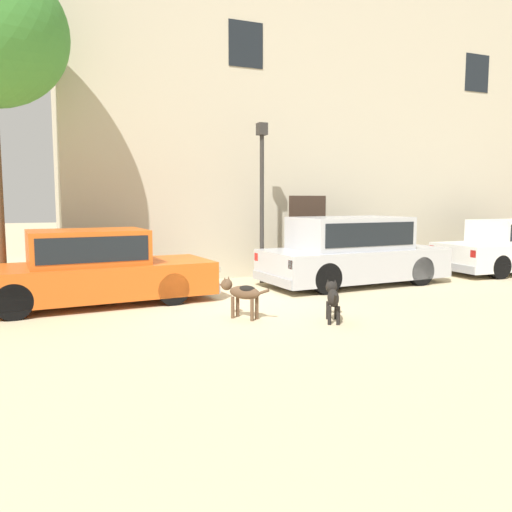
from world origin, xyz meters
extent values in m
plane|color=#CCB78E|center=(0.00, 0.00, 0.00)|extent=(80.00, 80.00, 0.00)
cube|color=#D15619|center=(-2.57, 1.16, 0.46)|extent=(4.66, 2.04, 0.63)
cube|color=#D15619|center=(-2.62, 1.16, 1.10)|extent=(2.20, 1.62, 0.65)
cube|color=black|center=(-2.62, 1.16, 1.11)|extent=(2.03, 1.64, 0.45)
cube|color=#999BA0|center=(-0.32, 1.32, 0.26)|extent=(0.24, 1.68, 0.20)
sphere|color=silver|center=(-0.34, 2.00, 0.61)|extent=(0.20, 0.20, 0.20)
sphere|color=silver|center=(-0.24, 0.65, 0.61)|extent=(0.20, 0.20, 0.20)
cylinder|color=black|center=(-1.27, 2.01, 0.31)|extent=(0.63, 0.24, 0.62)
cylinder|color=black|center=(-1.16, 0.50, 0.31)|extent=(0.63, 0.24, 0.62)
cylinder|color=black|center=(-3.99, 1.81, 0.31)|extent=(0.63, 0.24, 0.62)
cylinder|color=black|center=(-3.88, 0.30, 0.31)|extent=(0.63, 0.24, 0.62)
cube|color=#B2B5BA|center=(3.36, 1.26, 0.50)|extent=(4.45, 2.09, 0.70)
cube|color=#B2B5BA|center=(3.23, 1.25, 1.22)|extent=(2.70, 1.73, 0.74)
cube|color=black|center=(3.23, 1.25, 1.23)|extent=(2.49, 1.74, 0.52)
cube|color=#999BA0|center=(5.51, 1.38, 0.26)|extent=(0.23, 1.80, 0.20)
cube|color=#999BA0|center=(1.21, 1.13, 0.26)|extent=(0.23, 1.80, 0.20)
sphere|color=silver|center=(5.50, 2.12, 0.66)|extent=(0.20, 0.20, 0.20)
sphere|color=silver|center=(5.58, 0.65, 0.66)|extent=(0.20, 0.20, 0.20)
cube|color=red|center=(1.16, 1.93, 0.67)|extent=(0.05, 0.18, 0.18)
cube|color=red|center=(1.26, 0.33, 0.67)|extent=(0.05, 0.18, 0.18)
cylinder|color=black|center=(4.61, 2.15, 0.34)|extent=(0.69, 0.24, 0.67)
cylinder|color=black|center=(4.71, 0.52, 0.34)|extent=(0.69, 0.24, 0.67)
cylinder|color=black|center=(2.01, 2.00, 0.34)|extent=(0.69, 0.24, 0.67)
cylinder|color=black|center=(2.11, 0.36, 0.34)|extent=(0.69, 0.24, 0.67)
cube|color=#999BA0|center=(6.38, 1.31, 0.26)|extent=(0.14, 1.69, 0.20)
cube|color=red|center=(6.39, 2.05, 0.67)|extent=(0.04, 0.18, 0.18)
cube|color=red|center=(6.37, 0.57, 0.67)|extent=(0.04, 0.18, 0.18)
cylinder|color=black|center=(7.24, 2.06, 0.30)|extent=(0.61, 0.21, 0.61)
cylinder|color=black|center=(7.22, 0.54, 0.30)|extent=(0.61, 0.21, 0.61)
cube|color=#BCB299|center=(5.83, 6.69, 4.30)|extent=(17.66, 6.86, 8.60)
cube|color=#38281E|center=(3.18, 3.25, 1.05)|extent=(1.10, 0.02, 2.10)
cube|color=black|center=(1.41, 3.25, 5.80)|extent=(0.90, 0.02, 1.10)
cube|color=black|center=(8.92, 3.25, 5.80)|extent=(0.90, 0.02, 1.10)
cylinder|color=black|center=(0.97, -1.63, 0.15)|extent=(0.06, 0.06, 0.30)
cylinder|color=black|center=(1.10, -1.69, 0.15)|extent=(0.06, 0.06, 0.30)
cylinder|color=black|center=(0.80, -1.98, 0.15)|extent=(0.06, 0.06, 0.30)
cylinder|color=black|center=(0.92, -2.04, 0.15)|extent=(0.06, 0.06, 0.30)
ellipsoid|color=black|center=(0.95, -1.84, 0.40)|extent=(0.43, 0.62, 0.28)
sphere|color=black|center=(1.11, -1.51, 0.51)|extent=(0.20, 0.20, 0.20)
cone|color=black|center=(1.16, -1.41, 0.50)|extent=(0.15, 0.15, 0.11)
cone|color=black|center=(1.06, -1.48, 0.60)|extent=(0.09, 0.09, 0.09)
cone|color=black|center=(1.17, -1.53, 0.60)|extent=(0.09, 0.09, 0.09)
cylinder|color=black|center=(0.78, -2.17, 0.47)|extent=(0.13, 0.19, 0.18)
cylinder|color=brown|center=(-0.48, -0.96, 0.18)|extent=(0.06, 0.06, 0.37)
cylinder|color=brown|center=(-0.35, -0.87, 0.18)|extent=(0.06, 0.06, 0.37)
cylinder|color=brown|center=(-0.25, -1.27, 0.18)|extent=(0.06, 0.06, 0.37)
cylinder|color=brown|center=(-0.12, -1.17, 0.18)|extent=(0.06, 0.06, 0.37)
ellipsoid|color=brown|center=(-0.30, -1.07, 0.44)|extent=(0.52, 0.59, 0.23)
ellipsoid|color=black|center=(-0.27, -1.10, 0.51)|extent=(0.35, 0.37, 0.12)
sphere|color=brown|center=(-0.52, -0.78, 0.55)|extent=(0.20, 0.20, 0.20)
cone|color=brown|center=(-0.58, -0.70, 0.53)|extent=(0.15, 0.15, 0.11)
cone|color=brown|center=(-0.56, -0.81, 0.64)|extent=(0.10, 0.10, 0.09)
cone|color=brown|center=(-0.47, -0.74, 0.64)|extent=(0.10, 0.10, 0.09)
cylinder|color=brown|center=(-0.08, -1.36, 0.49)|extent=(0.16, 0.20, 0.12)
cylinder|color=#2D2B28|center=(1.44, 2.30, 1.75)|extent=(0.10, 0.10, 3.50)
cube|color=#2D2B28|center=(1.44, 2.30, 3.64)|extent=(0.22, 0.22, 0.28)
sphere|color=silver|center=(1.44, 2.30, 3.64)|extent=(0.18, 0.18, 0.18)
camera|label=1|loc=(-3.32, -8.90, 1.98)|focal=35.74mm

